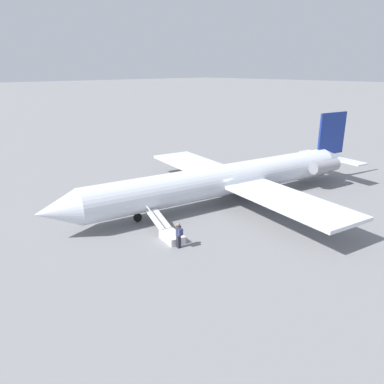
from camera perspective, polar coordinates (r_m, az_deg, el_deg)
ground_plane at (r=32.49m, az=4.78°, el=-1.58°), size 600.00×600.00×0.00m
airplane_main at (r=32.41m, az=6.24°, el=2.15°), size 30.86×23.72×6.88m
boarding_stairs at (r=25.65m, az=-3.51°, el=-6.29°), size 1.78×4.14×1.71m
passenger at (r=24.05m, az=-2.03°, el=-6.36°), size 0.39×0.56×1.74m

